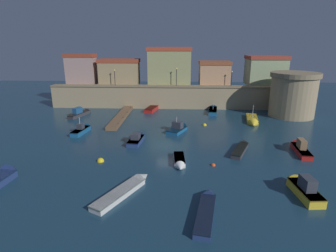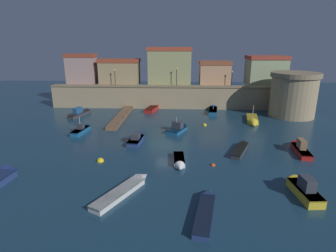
# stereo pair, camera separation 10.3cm
# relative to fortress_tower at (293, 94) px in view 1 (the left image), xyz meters

# --- Properties ---
(ground_plane) EXTENTS (123.21, 123.21, 0.00)m
(ground_plane) POSITION_rel_fortress_tower_xyz_m (-21.80, -16.20, -3.97)
(ground_plane) COLOR #19384C
(quay_wall) EXTENTS (48.71, 2.36, 4.56)m
(quay_wall) POSITION_rel_fortress_tower_xyz_m (-21.80, 5.36, -1.67)
(quay_wall) COLOR #9E8966
(quay_wall) RESTS_ON ground
(old_town_backdrop) EXTENTS (45.32, 6.20, 7.60)m
(old_town_backdrop) POSITION_rel_fortress_tower_xyz_m (-20.23, 8.91, 3.51)
(old_town_backdrop) COLOR tan
(old_town_backdrop) RESTS_ON ground
(fortress_tower) EXTENTS (8.41, 8.41, 7.82)m
(fortress_tower) POSITION_rel_fortress_tower_xyz_m (0.00, 0.00, 0.00)
(fortress_tower) COLOR #9E8966
(fortress_tower) RESTS_ON ground
(pier_dock) EXTENTS (1.69, 14.77, 0.70)m
(pier_dock) POSITION_rel_fortress_tower_xyz_m (-30.43, -3.05, -3.68)
(pier_dock) COLOR brown
(pier_dock) RESTS_ON ground
(quay_lamp_0) EXTENTS (0.32, 0.32, 3.14)m
(quay_lamp_0) POSITION_rel_fortress_tower_xyz_m (-33.25, 5.36, 2.70)
(quay_lamp_0) COLOR black
(quay_lamp_0) RESTS_ON quay_wall
(quay_lamp_1) EXTENTS (0.32, 0.32, 3.50)m
(quay_lamp_1) POSITION_rel_fortress_tower_xyz_m (-20.90, 5.36, 2.92)
(quay_lamp_1) COLOR black
(quay_lamp_1) RESTS_ON quay_wall
(quay_lamp_2) EXTENTS (0.32, 0.32, 2.95)m
(quay_lamp_2) POSITION_rel_fortress_tower_xyz_m (-10.08, 5.36, 2.60)
(quay_lamp_2) COLOR black
(quay_lamp_2) RESTS_ON quay_wall
(moored_boat_0) EXTENTS (1.41, 4.42, 1.10)m
(moored_boat_0) POSITION_rel_fortress_tower_xyz_m (-19.97, -21.83, -3.67)
(moored_boat_0) COLOR white
(moored_boat_0) RESTS_ON ground
(moored_boat_1) EXTENTS (3.44, 6.07, 1.05)m
(moored_boat_1) POSITION_rel_fortress_tower_xyz_m (-12.35, -17.35, -3.66)
(moored_boat_1) COLOR #333338
(moored_boat_1) RESTS_ON ground
(moored_boat_2) EXTENTS (2.36, 6.77, 1.13)m
(moored_boat_2) POSITION_rel_fortress_tower_xyz_m (-17.76, -30.44, -3.67)
(moored_boat_2) COLOR navy
(moored_boat_2) RESTS_ON ground
(moored_boat_3) EXTENTS (2.98, 6.42, 1.92)m
(moored_boat_3) POSITION_rel_fortress_tower_xyz_m (-38.16, -1.43, -3.47)
(moored_boat_3) COLOR #333338
(moored_boat_3) RESTS_ON ground
(moored_boat_4) EXTENTS (2.31, 5.24, 2.72)m
(moored_boat_4) POSITION_rel_fortress_tower_xyz_m (-37.05, -26.44, -3.59)
(moored_boat_4) COLOR navy
(moored_boat_4) RESTS_ON ground
(moored_boat_5) EXTENTS (2.72, 5.96, 1.49)m
(moored_boat_5) POSITION_rel_fortress_tower_xyz_m (-25.44, 3.46, -3.57)
(moored_boat_5) COLOR red
(moored_boat_5) RESTS_ON ground
(moored_boat_6) EXTENTS (3.57, 4.83, 2.93)m
(moored_boat_6) POSITION_rel_fortress_tower_xyz_m (-20.15, -9.71, -3.54)
(moored_boat_6) COLOR #195689
(moored_boat_6) RESTS_ON ground
(moored_boat_7) EXTENTS (2.93, 7.28, 3.28)m
(moored_boat_7) POSITION_rel_fortress_tower_xyz_m (-7.94, -4.66, -3.68)
(moored_boat_7) COLOR gold
(moored_boat_7) RESTS_ON ground
(moored_boat_8) EXTENTS (1.95, 5.21, 2.75)m
(moored_boat_8) POSITION_rel_fortress_tower_xyz_m (-34.45, -11.24, -3.52)
(moored_boat_8) COLOR #195689
(moored_boat_8) RESTS_ON ground
(moored_boat_9) EXTENTS (2.24, 6.53, 2.25)m
(moored_boat_9) POSITION_rel_fortress_tower_xyz_m (-13.72, 2.59, -3.57)
(moored_boat_9) COLOR #195689
(moored_boat_9) RESTS_ON ground
(moored_boat_10) EXTENTS (1.82, 5.28, 2.16)m
(moored_boat_10) POSITION_rel_fortress_tower_xyz_m (-9.15, -27.28, -3.39)
(moored_boat_10) COLOR gold
(moored_boat_10) RESTS_ON ground
(moored_boat_11) EXTENTS (1.94, 4.96, 1.77)m
(moored_boat_11) POSITION_rel_fortress_tower_xyz_m (-25.75, -14.80, -3.54)
(moored_boat_11) COLOR navy
(moored_boat_11) RESTS_ON ground
(moored_boat_12) EXTENTS (4.50, 7.08, 1.23)m
(moored_boat_12) POSITION_rel_fortress_tower_xyz_m (-24.59, -27.73, -3.68)
(moored_boat_12) COLOR silver
(moored_boat_12) RESTS_ON ground
(moored_boat_13) EXTENTS (1.82, 6.03, 1.98)m
(moored_boat_13) POSITION_rel_fortress_tower_xyz_m (-5.33, -17.23, -3.49)
(moored_boat_13) COLOR red
(moored_boat_13) RESTS_ON ground
(mooring_buoy_0) EXTENTS (0.50, 0.50, 0.50)m
(mooring_buoy_0) POSITION_rel_fortress_tower_xyz_m (-16.33, -22.00, -3.97)
(mooring_buoy_0) COLOR #EA4C19
(mooring_buoy_0) RESTS_ON ground
(mooring_buoy_1) EXTENTS (0.80, 0.80, 0.80)m
(mooring_buoy_1) POSITION_rel_fortress_tower_xyz_m (-28.84, -21.52, -3.97)
(mooring_buoy_1) COLOR yellow
(mooring_buoy_1) RESTS_ON ground
(mooring_buoy_2) EXTENTS (0.67, 0.67, 0.67)m
(mooring_buoy_2) POSITION_rel_fortress_tower_xyz_m (-16.08, -6.82, -3.97)
(mooring_buoy_2) COLOR yellow
(mooring_buoy_2) RESTS_ON ground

